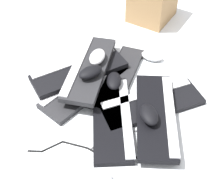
{
  "coord_description": "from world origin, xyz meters",
  "views": [
    {
      "loc": [
        0.86,
        0.19,
        1.0
      ],
      "look_at": [
        -0.06,
        -0.03,
        0.04
      ],
      "focal_mm": 50.0,
      "sensor_mm": 36.0,
      "label": 1
    }
  ],
  "objects": [
    {
      "name": "keyboard_1",
      "position": [
        -0.05,
        0.15,
        0.01
      ],
      "size": [
        0.37,
        0.45,
        0.03
      ],
      "color": "black",
      "rests_on": "ground"
    },
    {
      "name": "keyboard_0",
      "position": [
        0.06,
        0.01,
        0.01
      ],
      "size": [
        0.46,
        0.27,
        0.03
      ],
      "color": "black",
      "rests_on": "ground"
    },
    {
      "name": "cable_0",
      "position": [
        0.23,
        -0.06,
        0.0
      ],
      "size": [
        0.09,
        0.45,
        0.01
      ],
      "color": "black",
      "rests_on": "ground"
    },
    {
      "name": "keyboard_2",
      "position": [
        -0.18,
        -0.04,
        0.01
      ],
      "size": [
        0.45,
        0.2,
        0.03
      ],
      "color": "#232326",
      "rests_on": "ground"
    },
    {
      "name": "mouse_4",
      "position": [
        -0.08,
        -0.13,
        0.11
      ],
      "size": [
        0.13,
        0.12,
        0.04
      ],
      "primitive_type": "ellipsoid",
      "rotation": [
        0.0,
        0.0,
        5.57
      ],
      "color": "black",
      "rests_on": "keyboard_6"
    },
    {
      "name": "keyboard_3",
      "position": [
        -0.08,
        -0.16,
        0.01
      ],
      "size": [
        0.46,
        0.34,
        0.03
      ],
      "color": "#232326",
      "rests_on": "ground"
    },
    {
      "name": "keyboard_6",
      "position": [
        -0.15,
        -0.15,
        0.07
      ],
      "size": [
        0.44,
        0.16,
        0.03
      ],
      "color": "#232326",
      "rests_on": "keyboard_5"
    },
    {
      "name": "cable_1",
      "position": [
        0.02,
        0.11,
        0.0
      ],
      "size": [
        0.4,
        0.3,
        0.01
      ],
      "color": "#59595B",
      "rests_on": "ground"
    },
    {
      "name": "ground_plane",
      "position": [
        0.0,
        0.0,
        0.0
      ],
      "size": [
        3.2,
        3.2,
        0.0
      ],
      "primitive_type": "plane",
      "color": "silver"
    },
    {
      "name": "mouse_3",
      "position": [
        -0.12,
        -0.03,
        0.05
      ],
      "size": [
        0.12,
        0.08,
        0.04
      ],
      "primitive_type": "ellipsoid",
      "rotation": [
        0.0,
        0.0,
        0.18
      ],
      "color": "black",
      "rests_on": "keyboard_2"
    },
    {
      "name": "keyboard_5",
      "position": [
        -0.15,
        -0.2,
        0.04
      ],
      "size": [
        0.41,
        0.43,
        0.03
      ],
      "color": "black",
      "rests_on": "keyboard_3"
    },
    {
      "name": "cardboard_box",
      "position": [
        -0.74,
        0.05,
        0.11
      ],
      "size": [
        0.3,
        0.28,
        0.22
      ],
      "primitive_type": "cube",
      "rotation": [
        0.0,
        0.0,
        1.25
      ],
      "color": "#9E774C",
      "rests_on": "ground"
    },
    {
      "name": "mouse_5",
      "position": [
        -0.19,
        -0.13,
        0.11
      ],
      "size": [
        0.11,
        0.07,
        0.04
      ],
      "primitive_type": "ellipsoid",
      "rotation": [
        0.0,
        0.0,
        6.25
      ],
      "color": "silver",
      "rests_on": "keyboard_6"
    },
    {
      "name": "mouse_0",
      "position": [
        0.07,
        0.15,
        0.08
      ],
      "size": [
        0.13,
        0.11,
        0.04
      ],
      "primitive_type": "ellipsoid",
      "rotation": [
        0.0,
        0.0,
        0.46
      ],
      "color": "black",
      "rests_on": "keyboard_4"
    },
    {
      "name": "keyboard_4",
      "position": [
        0.03,
        0.18,
        0.04
      ],
      "size": [
        0.46,
        0.23,
        0.03
      ],
      "color": "black",
      "rests_on": "keyboard_1"
    },
    {
      "name": "mouse_2",
      "position": [
        -0.36,
        0.11,
        0.02
      ],
      "size": [
        0.08,
        0.12,
        0.04
      ],
      "primitive_type": "ellipsoid",
      "rotation": [
        0.0,
        0.0,
        4.57
      ],
      "color": "silver",
      "rests_on": "ground"
    }
  ]
}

